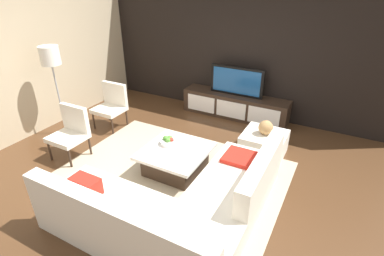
# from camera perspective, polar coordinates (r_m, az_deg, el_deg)

# --- Properties ---
(ground_plane) EXTENTS (14.00, 14.00, 0.00)m
(ground_plane) POSITION_cam_1_polar(r_m,az_deg,el_deg) (4.65, -2.65, -9.03)
(ground_plane) COLOR #4C301C
(feature_wall_back) EXTENTS (6.40, 0.12, 2.80)m
(feature_wall_back) POSITION_cam_1_polar(r_m,az_deg,el_deg) (6.34, 9.96, 14.79)
(feature_wall_back) COLOR black
(feature_wall_back) RESTS_ON ground
(side_wall_left) EXTENTS (0.12, 5.20, 2.80)m
(side_wall_left) POSITION_cam_1_polar(r_m,az_deg,el_deg) (6.30, -28.47, 11.85)
(side_wall_left) COLOR #C6B28E
(side_wall_left) RESTS_ON ground
(area_rug) EXTENTS (3.35, 2.40, 0.01)m
(area_rug) POSITION_cam_1_polar(r_m,az_deg,el_deg) (4.69, -3.71, -8.63)
(area_rug) COLOR tan
(area_rug) RESTS_ON ground
(media_console) EXTENTS (2.26, 0.48, 0.50)m
(media_console) POSITION_cam_1_polar(r_m,az_deg,el_deg) (6.42, 8.23, 4.25)
(media_console) COLOR #332319
(media_console) RESTS_ON ground
(television) EXTENTS (1.13, 0.06, 0.60)m
(television) POSITION_cam_1_polar(r_m,az_deg,el_deg) (6.23, 8.58, 8.90)
(television) COLOR black
(television) RESTS_ON media_console
(sectional_couch) EXTENTS (2.35, 2.38, 0.79)m
(sectional_couch) POSITION_cam_1_polar(r_m,az_deg,el_deg) (3.70, -2.64, -14.89)
(sectional_couch) COLOR silver
(sectional_couch) RESTS_ON ground
(coffee_table) EXTENTS (0.96, 1.00, 0.38)m
(coffee_table) POSITION_cam_1_polar(r_m,az_deg,el_deg) (4.64, -3.14, -6.04)
(coffee_table) COLOR #332319
(coffee_table) RESTS_ON ground
(accent_chair_near) EXTENTS (0.55, 0.51, 0.87)m
(accent_chair_near) POSITION_cam_1_polar(r_m,az_deg,el_deg) (5.27, -22.25, -0.22)
(accent_chair_near) COLOR #332319
(accent_chair_near) RESTS_ON ground
(floor_lamp) EXTENTS (0.34, 0.34, 1.68)m
(floor_lamp) POSITION_cam_1_polar(r_m,az_deg,el_deg) (5.81, -25.53, 11.59)
(floor_lamp) COLOR #A5A5AA
(floor_lamp) RESTS_ON ground
(ottoman) EXTENTS (0.70, 0.70, 0.40)m
(ottoman) POSITION_cam_1_polar(r_m,az_deg,el_deg) (5.17, 13.61, -3.06)
(ottoman) COLOR silver
(ottoman) RESTS_ON ground
(fruit_bowl) EXTENTS (0.28, 0.28, 0.13)m
(fruit_bowl) POSITION_cam_1_polar(r_m,az_deg,el_deg) (4.68, -4.51, -2.50)
(fruit_bowl) COLOR silver
(fruit_bowl) RESTS_ON coffee_table
(accent_chair_far) EXTENTS (0.56, 0.51, 0.87)m
(accent_chair_far) POSITION_cam_1_polar(r_m,az_deg,el_deg) (6.10, -15.19, 4.70)
(accent_chair_far) COLOR #332319
(accent_chair_far) RESTS_ON ground
(decorative_ball) EXTENTS (0.24, 0.24, 0.24)m
(decorative_ball) POSITION_cam_1_polar(r_m,az_deg,el_deg) (5.02, 14.01, 0.09)
(decorative_ball) COLOR #AD8451
(decorative_ball) RESTS_ON ottoman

